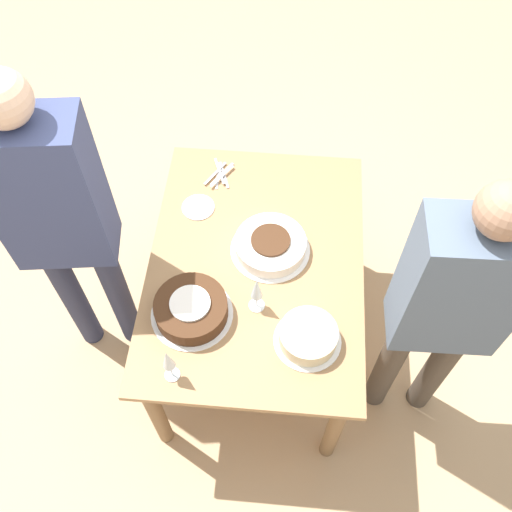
# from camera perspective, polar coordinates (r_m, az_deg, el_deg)

# --- Properties ---
(ground_plane) EXTENTS (12.00, 12.00, 0.00)m
(ground_plane) POSITION_cam_1_polar(r_m,az_deg,el_deg) (3.13, 0.00, -7.95)
(ground_plane) COLOR tan
(dining_table) EXTENTS (1.30, 0.93, 0.74)m
(dining_table) POSITION_cam_1_polar(r_m,az_deg,el_deg) (2.58, 0.00, -2.03)
(dining_table) COLOR #9E754C
(dining_table) RESTS_ON ground_plane
(cake_center_white) EXTENTS (0.35, 0.35, 0.08)m
(cake_center_white) POSITION_cam_1_polar(r_m,az_deg,el_deg) (2.49, 1.45, 1.08)
(cake_center_white) COLOR white
(cake_center_white) RESTS_ON dining_table
(cake_front_chocolate) EXTENTS (0.34, 0.34, 0.10)m
(cake_front_chocolate) POSITION_cam_1_polar(r_m,az_deg,el_deg) (2.33, -6.51, -5.29)
(cake_front_chocolate) COLOR white
(cake_front_chocolate) RESTS_ON dining_table
(cake_back_decorated) EXTENTS (0.27, 0.27, 0.08)m
(cake_back_decorated) POSITION_cam_1_polar(r_m,az_deg,el_deg) (2.28, 5.23, -8.01)
(cake_back_decorated) COLOR white
(cake_back_decorated) RESTS_ON dining_table
(wine_glass_near) EXTENTS (0.06, 0.06, 0.21)m
(wine_glass_near) POSITION_cam_1_polar(r_m,az_deg,el_deg) (2.14, -8.80, -10.30)
(wine_glass_near) COLOR silver
(wine_glass_near) RESTS_ON dining_table
(wine_glass_far) EXTENTS (0.07, 0.07, 0.21)m
(wine_glass_far) POSITION_cam_1_polar(r_m,az_deg,el_deg) (2.26, 0.08, -3.38)
(wine_glass_far) COLOR silver
(wine_glass_far) RESTS_ON dining_table
(dessert_plate_left) EXTENTS (0.15, 0.15, 0.01)m
(dessert_plate_left) POSITION_cam_1_polar(r_m,az_deg,el_deg) (2.67, -5.80, 4.87)
(dessert_plate_left) COLOR silver
(dessert_plate_left) RESTS_ON dining_table
(fork_pile) EXTENTS (0.19, 0.13, 0.02)m
(fork_pile) POSITION_cam_1_polar(r_m,az_deg,el_deg) (2.78, -3.61, 8.18)
(fork_pile) COLOR silver
(fork_pile) RESTS_ON dining_table
(person_cutting) EXTENTS (0.27, 0.43, 1.74)m
(person_cutting) POSITION_cam_1_polar(r_m,az_deg,el_deg) (2.36, -19.22, 3.81)
(person_cutting) COLOR #2D334C
(person_cutting) RESTS_ON ground_plane
(person_watching) EXTENTS (0.23, 0.41, 1.63)m
(person_watching) POSITION_cam_1_polar(r_m,az_deg,el_deg) (2.21, 18.81, -4.57)
(person_watching) COLOR #4C4238
(person_watching) RESTS_ON ground_plane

